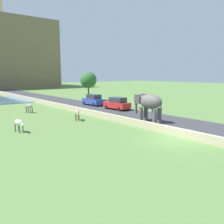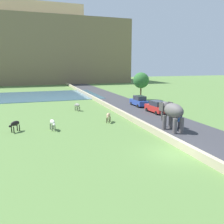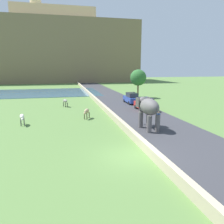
{
  "view_description": "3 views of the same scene",
  "coord_description": "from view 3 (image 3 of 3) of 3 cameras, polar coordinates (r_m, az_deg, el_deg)",
  "views": [
    {
      "loc": [
        -14.95,
        -10.68,
        5.08
      ],
      "look_at": [
        0.38,
        8.01,
        1.14
      ],
      "focal_mm": 38.01,
      "sensor_mm": 36.0,
      "label": 1
    },
    {
      "loc": [
        -10.15,
        -14.64,
        6.87
      ],
      "look_at": [
        -2.41,
        8.06,
        1.97
      ],
      "focal_mm": 37.22,
      "sensor_mm": 36.0,
      "label": 2
    },
    {
      "loc": [
        -4.32,
        -12.65,
        5.77
      ],
      "look_at": [
        0.72,
        9.1,
        1.14
      ],
      "focal_mm": 34.47,
      "sensor_mm": 36.0,
      "label": 3
    }
  ],
  "objects": [
    {
      "name": "cow_white",
      "position": [
        23.59,
        -22.75,
        -1.27
      ],
      "size": [
        0.62,
        1.42,
        1.15
      ],
      "color": "silver",
      "rests_on": "ground"
    },
    {
      "name": "cow_tan",
      "position": [
        24.72,
        -6.76,
        0.13
      ],
      "size": [
        0.93,
        1.39,
        1.15
      ],
      "color": "tan",
      "rests_on": "ground"
    },
    {
      "name": "cow_grey",
      "position": [
        32.77,
        -12.33,
        2.79
      ],
      "size": [
        0.83,
        1.41,
        1.15
      ],
      "color": "gray",
      "rests_on": "ground"
    },
    {
      "name": "car_blue",
      "position": [
        35.03,
        5.22,
        3.68
      ],
      "size": [
        1.83,
        4.02,
        1.8
      ],
      "color": "#2D4CA8",
      "rests_on": "ground"
    },
    {
      "name": "car_red",
      "position": [
        29.6,
        8.75,
        2.11
      ],
      "size": [
        1.93,
        4.07,
        1.8
      ],
      "color": "red",
      "rests_on": "ground"
    },
    {
      "name": "hill_distant",
      "position": [
        95.33,
        -14.53,
        14.96
      ],
      "size": [
        64.0,
        28.0,
        23.49
      ],
      "primitive_type": "cube",
      "color": "#7F6B4C",
      "rests_on": "ground"
    },
    {
      "name": "ground_plane",
      "position": [
        14.56,
        5.43,
        -11.67
      ],
      "size": [
        220.0,
        220.0,
        0.0
      ],
      "primitive_type": "plane",
      "color": "#567A3D"
    },
    {
      "name": "elephant",
      "position": [
        20.29,
        9.57,
        0.95
      ],
      "size": [
        1.63,
        3.52,
        2.99
      ],
      "color": "#605B5B",
      "rests_on": "ground"
    },
    {
      "name": "fort_on_hill",
      "position": [
        97.38,
        -15.05,
        23.65
      ],
      "size": [
        32.47,
        8.0,
        7.86
      ],
      "color": "#D6BC89",
      "rests_on": "hill_distant"
    },
    {
      "name": "road_surface",
      "position": [
        34.44,
        2.84,
        2.12
      ],
      "size": [
        7.0,
        120.0,
        0.06
      ],
      "primitive_type": "cube",
      "color": "#38383D",
      "rests_on": "ground"
    },
    {
      "name": "person_beside_elephant",
      "position": [
        21.31,
        12.09,
        -1.83
      ],
      "size": [
        0.36,
        0.22,
        1.63
      ],
      "color": "#33333D",
      "rests_on": "ground"
    },
    {
      "name": "barrier_wall",
      "position": [
        31.62,
        -2.8,
        1.81
      ],
      "size": [
        0.4,
        110.0,
        0.67
      ],
      "primitive_type": "cube",
      "color": "tan",
      "rests_on": "ground"
    },
    {
      "name": "lake",
      "position": [
        53.28,
        -23.51,
        4.58
      ],
      "size": [
        36.0,
        18.0,
        0.08
      ],
      "primitive_type": "cube",
      "color": "#426B84",
      "rests_on": "ground"
    },
    {
      "name": "tree_near",
      "position": [
        41.81,
        6.97,
        9.03
      ],
      "size": [
        3.07,
        3.07,
        5.42
      ],
      "color": "brown",
      "rests_on": "ground"
    }
  ]
}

